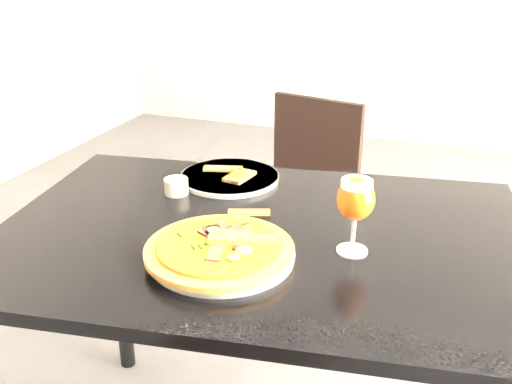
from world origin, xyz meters
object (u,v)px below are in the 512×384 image
at_px(pizza, 220,248).
at_px(beer_glass, 356,200).
at_px(chair_far, 301,200).
at_px(dining_table, 262,265).

relative_size(pizza, beer_glass, 1.85).
bearing_deg(beer_glass, pizza, -153.32).
relative_size(chair_far, pizza, 2.68).
relative_size(dining_table, pizza, 4.24).
xyz_separation_m(dining_table, chair_far, (-0.13, 0.83, -0.21)).
xyz_separation_m(dining_table, pizza, (-0.04, -0.15, 0.12)).
bearing_deg(chair_far, pizza, -71.47).
distance_m(dining_table, beer_glass, 0.30).
distance_m(pizza, beer_glass, 0.29).
height_order(pizza, beer_glass, beer_glass).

